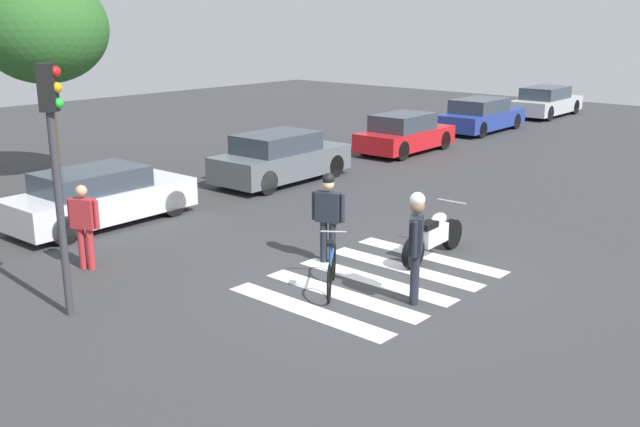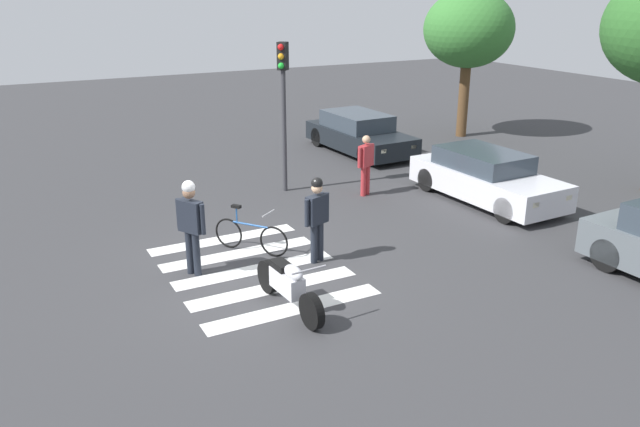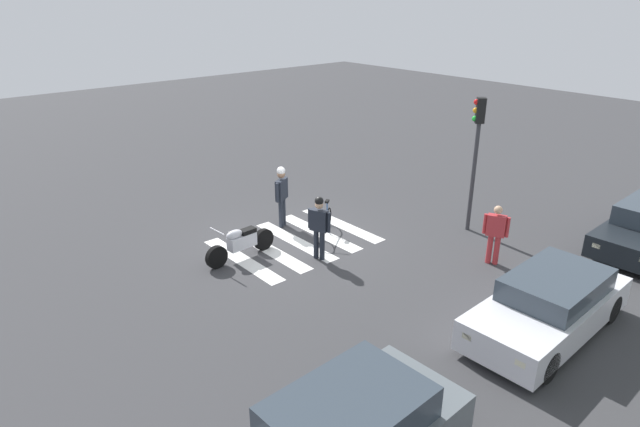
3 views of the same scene
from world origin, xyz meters
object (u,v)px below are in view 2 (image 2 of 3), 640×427
(police_motorcycle, at_px, (288,285))
(leaning_bicycle, at_px, (250,235))
(pedestrian_bystander, at_px, (366,162))
(officer_on_foot, at_px, (317,214))
(car_white_van, at_px, (486,177))
(car_black_suv, at_px, (359,134))
(traffic_light_pole, at_px, (283,93))
(officer_by_motorcycle, at_px, (191,220))

(police_motorcycle, bearing_deg, leaning_bicycle, 172.00)
(leaning_bicycle, distance_m, pedestrian_bystander, 4.73)
(officer_on_foot, height_order, car_white_van, officer_on_foot)
(pedestrian_bystander, bearing_deg, officer_on_foot, -44.06)
(officer_on_foot, xyz_separation_m, car_black_suv, (-7.36, 5.45, -0.39))
(leaning_bicycle, relative_size, traffic_light_pole, 0.36)
(leaning_bicycle, bearing_deg, police_motorcycle, -8.00)
(officer_on_foot, bearing_deg, car_white_van, 104.09)
(officer_by_motorcycle, relative_size, car_black_suv, 0.43)
(police_motorcycle, height_order, car_black_suv, car_black_suv)
(officer_on_foot, bearing_deg, traffic_light_pole, 162.73)
(officer_on_foot, xyz_separation_m, traffic_light_pole, (-4.61, 1.43, 1.64))
(police_motorcycle, relative_size, car_white_van, 0.50)
(officer_by_motorcycle, bearing_deg, officer_on_foot, 76.50)
(leaning_bicycle, relative_size, officer_by_motorcycle, 0.76)
(officer_by_motorcycle, xyz_separation_m, car_white_van, (-0.85, 8.02, -0.48))
(car_black_suv, distance_m, car_white_van, 5.95)
(officer_on_foot, distance_m, traffic_light_pole, 5.10)
(traffic_light_pole, bearing_deg, pedestrian_bystander, 51.97)
(officer_on_foot, relative_size, car_black_suv, 0.40)
(officer_on_foot, xyz_separation_m, pedestrian_bystander, (-3.26, 3.16, -0.10))
(car_white_van, height_order, traffic_light_pole, traffic_light_pole)
(pedestrian_bystander, bearing_deg, leaning_bicycle, -62.20)
(car_white_van, bearing_deg, leaning_bicycle, -87.02)
(police_motorcycle, distance_m, car_black_suv, 11.23)
(leaning_bicycle, height_order, pedestrian_bystander, pedestrian_bystander)
(car_white_van, bearing_deg, traffic_light_pole, -127.19)
(car_white_van, relative_size, traffic_light_pole, 1.09)
(police_motorcycle, xyz_separation_m, car_white_van, (-2.98, 7.01, 0.18))
(police_motorcycle, bearing_deg, pedestrian_bystander, 136.82)
(car_black_suv, bearing_deg, police_motorcycle, -37.39)
(officer_by_motorcycle, distance_m, car_white_van, 8.08)
(pedestrian_bystander, relative_size, car_black_suv, 0.37)
(leaning_bicycle, height_order, officer_on_foot, officer_on_foot)
(car_black_suv, height_order, car_white_van, car_black_suv)
(leaning_bicycle, relative_size, officer_on_foot, 0.81)
(police_motorcycle, height_order, car_white_van, car_white_van)
(car_black_suv, relative_size, traffic_light_pole, 1.12)
(pedestrian_bystander, xyz_separation_m, traffic_light_pole, (-1.35, -1.72, 1.75))
(officer_on_foot, height_order, pedestrian_bystander, officer_on_foot)
(officer_by_motorcycle, xyz_separation_m, traffic_light_pole, (-4.04, 3.81, 1.55))
(leaning_bicycle, xyz_separation_m, car_black_suv, (-6.29, 6.45, 0.26))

